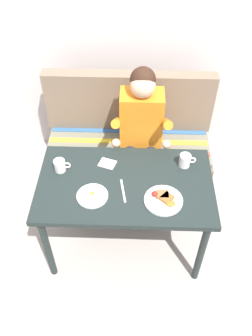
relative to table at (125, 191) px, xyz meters
name	(u,v)px	position (x,y,z in m)	size (l,w,h in m)	color
ground_plane	(125,241)	(0.00, 0.00, -0.65)	(8.00, 8.00, 0.00)	#ADA39B
back_wall	(131,19)	(0.00, 1.27, 0.65)	(4.40, 0.10, 2.60)	beige
table	(125,191)	(0.00, 0.00, 0.00)	(1.20, 0.70, 0.73)	black
couch	(128,149)	(0.00, 0.76, -0.32)	(1.44, 0.56, 1.00)	#74614F
person	(141,127)	(0.11, 0.59, 0.09)	(0.45, 0.61, 1.21)	orange
plate_breakfast	(164,200)	(0.25, -0.15, 0.10)	(0.25, 0.25, 0.05)	white
plate_eggs	(92,196)	(-0.21, -0.13, 0.09)	(0.21, 0.21, 0.04)	white
coffee_mug	(185,160)	(0.42, 0.18, 0.13)	(0.12, 0.08, 0.10)	white
coffee_mug_second	(60,165)	(-0.46, 0.11, 0.13)	(0.12, 0.08, 0.09)	white
napkin	(107,164)	(-0.13, 0.18, 0.09)	(0.11, 0.09, 0.01)	silver
knife	(123,191)	(-0.01, -0.07, 0.08)	(0.01, 0.20, 0.01)	silver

